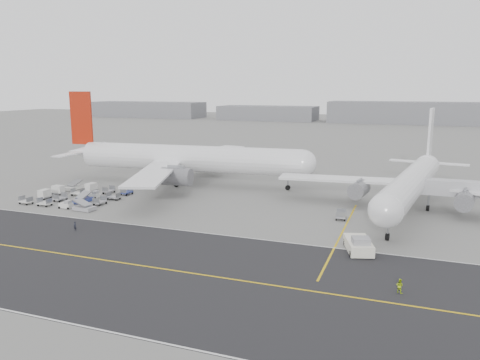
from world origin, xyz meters
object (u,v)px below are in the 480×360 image
(jet_bridge, at_px, (462,190))
(ground_crew_b, at_px, (400,286))
(airliner_a, at_px, (184,158))
(pushback_tug, at_px, (359,245))
(ground_crew_a, at_px, (75,226))
(airliner_b, at_px, (412,182))

(jet_bridge, height_order, ground_crew_b, jet_bridge)
(airliner_a, bearing_deg, jet_bridge, -101.37)
(pushback_tug, bearing_deg, ground_crew_a, 170.36)
(ground_crew_a, bearing_deg, ground_crew_b, 4.81)
(airliner_b, distance_m, jet_bridge, 8.79)
(ground_crew_a, bearing_deg, airliner_b, 45.42)
(pushback_tug, bearing_deg, airliner_a, 125.63)
(airliner_b, xyz_separation_m, jet_bridge, (8.71, -0.85, -0.78))
(airliner_a, height_order, jet_bridge, airliner_a)
(airliner_b, relative_size, jet_bridge, 3.10)
(ground_crew_a, xyz_separation_m, ground_crew_b, (50.66, -6.49, 0.08))
(airliner_b, xyz_separation_m, ground_crew_b, (-0.77, -40.29, -4.48))
(airliner_b, bearing_deg, ground_crew_b, -82.70)
(ground_crew_a, bearing_deg, pushback_tug, 19.64)
(jet_bridge, bearing_deg, airliner_a, 173.04)
(airliner_a, distance_m, airliner_b, 52.36)
(pushback_tug, xyz_separation_m, jet_bridge, (15.41, 27.04, 3.51))
(pushback_tug, height_order, ground_crew_b, pushback_tug)
(airliner_b, height_order, ground_crew_b, airliner_b)
(pushback_tug, xyz_separation_m, ground_crew_a, (-44.74, -5.92, -0.27))
(ground_crew_b, bearing_deg, airliner_a, -18.13)
(jet_bridge, bearing_deg, pushback_tug, -119.77)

